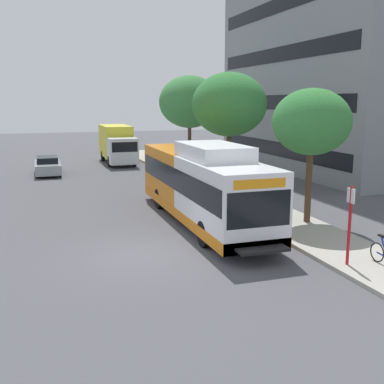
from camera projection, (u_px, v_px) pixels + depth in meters
ground_plane at (109, 207)px, 24.22m from camera, size 120.00×120.00×0.00m
sidewalk_curb at (249, 205)px, 24.50m from camera, size 3.00×56.00×0.14m
transit_bus at (202, 185)px, 20.97m from camera, size 2.58×12.25×3.65m
bus_stop_sign_pole at (350, 220)px, 15.08m from camera, size 0.10×0.36×2.60m
street_tree_near_stop at (312, 122)px, 19.97m from camera, size 3.34×3.34×5.81m
street_tree_mid_block at (229, 105)px, 27.93m from camera, size 4.46×4.46×6.95m
street_tree_far_block at (190, 102)px, 36.59m from camera, size 4.77×4.77×7.20m
parked_car_far_lane at (48, 166)px, 34.81m from camera, size 1.80×4.50×1.33m
box_truck_background at (117, 143)px, 40.89m from camera, size 2.32×7.01×3.25m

